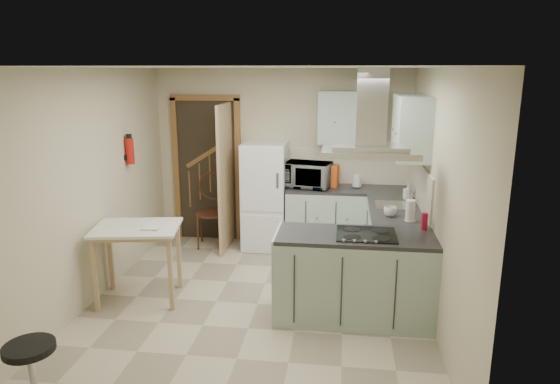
# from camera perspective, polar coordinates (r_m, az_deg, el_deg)

# --- Properties ---
(floor) EXTENTS (4.20, 4.20, 0.00)m
(floor) POSITION_cam_1_polar(r_m,az_deg,el_deg) (5.56, -2.58, -12.64)
(floor) COLOR #C0B295
(floor) RESTS_ON ground
(ceiling) EXTENTS (4.20, 4.20, 0.00)m
(ceiling) POSITION_cam_1_polar(r_m,az_deg,el_deg) (4.98, -2.90, 14.06)
(ceiling) COLOR silver
(ceiling) RESTS_ON back_wall
(back_wall) EXTENTS (3.60, 0.00, 3.60)m
(back_wall) POSITION_cam_1_polar(r_m,az_deg,el_deg) (7.16, 0.21, 3.96)
(back_wall) COLOR #C0B695
(back_wall) RESTS_ON floor
(left_wall) EXTENTS (0.00, 4.20, 4.20)m
(left_wall) POSITION_cam_1_polar(r_m,az_deg,el_deg) (5.72, -20.78, 0.52)
(left_wall) COLOR #C0B695
(left_wall) RESTS_ON floor
(right_wall) EXTENTS (0.00, 4.20, 4.20)m
(right_wall) POSITION_cam_1_polar(r_m,az_deg,el_deg) (5.14, 17.45, -0.66)
(right_wall) COLOR #C0B695
(right_wall) RESTS_ON floor
(doorway) EXTENTS (1.10, 0.12, 2.10)m
(doorway) POSITION_cam_1_polar(r_m,az_deg,el_deg) (7.39, -8.33, 2.54)
(doorway) COLOR brown
(doorway) RESTS_ON floor
(fridge) EXTENTS (0.60, 0.60, 1.50)m
(fridge) POSITION_cam_1_polar(r_m,az_deg,el_deg) (7.01, -1.73, -0.46)
(fridge) COLOR white
(fridge) RESTS_ON floor
(counter_back) EXTENTS (1.08, 0.60, 0.90)m
(counter_back) POSITION_cam_1_polar(r_m,az_deg,el_deg) (7.01, 5.26, -3.06)
(counter_back) COLOR #9EB2A0
(counter_back) RESTS_ON floor
(counter_right) EXTENTS (0.60, 1.95, 0.90)m
(counter_right) POSITION_cam_1_polar(r_m,az_deg,el_deg) (6.39, 12.59, -5.03)
(counter_right) COLOR #9EB2A0
(counter_right) RESTS_ON floor
(splashback) EXTENTS (1.68, 0.02, 0.50)m
(splashback) POSITION_cam_1_polar(r_m,az_deg,el_deg) (7.12, 7.90, 2.94)
(splashback) COLOR beige
(splashback) RESTS_ON counter_back
(wall_cabinet_back) EXTENTS (0.85, 0.35, 0.70)m
(wall_cabinet_back) POSITION_cam_1_polar(r_m,az_deg,el_deg) (6.86, 8.01, 8.44)
(wall_cabinet_back) COLOR #9EB2A0
(wall_cabinet_back) RESTS_ON back_wall
(wall_cabinet_right) EXTENTS (0.35, 0.90, 0.70)m
(wall_cabinet_right) POSITION_cam_1_polar(r_m,az_deg,el_deg) (5.83, 14.77, 7.19)
(wall_cabinet_right) COLOR #9EB2A0
(wall_cabinet_right) RESTS_ON right_wall
(peninsula) EXTENTS (1.55, 0.65, 0.90)m
(peninsula) POSITION_cam_1_polar(r_m,az_deg,el_deg) (5.14, 8.49, -9.57)
(peninsula) COLOR #9EB2A0
(peninsula) RESTS_ON floor
(hob) EXTENTS (0.58, 0.50, 0.01)m
(hob) POSITION_cam_1_polar(r_m,az_deg,el_deg) (4.98, 9.83, -4.78)
(hob) COLOR black
(hob) RESTS_ON peninsula
(extractor_hood) EXTENTS (0.90, 0.55, 0.10)m
(extractor_hood) POSITION_cam_1_polar(r_m,az_deg,el_deg) (4.79, 10.23, 4.49)
(extractor_hood) COLOR silver
(extractor_hood) RESTS_ON ceiling
(sink) EXTENTS (0.45, 0.40, 0.01)m
(sink) POSITION_cam_1_polar(r_m,az_deg,el_deg) (6.09, 12.95, -1.50)
(sink) COLOR silver
(sink) RESTS_ON counter_right
(fire_extinguisher) EXTENTS (0.10, 0.10, 0.32)m
(fire_extinguisher) POSITION_cam_1_polar(r_m,az_deg,el_deg) (6.44, -16.78, 4.50)
(fire_extinguisher) COLOR #B2140F
(fire_extinguisher) RESTS_ON left_wall
(drop_leaf_table) EXTENTS (1.00, 0.81, 0.84)m
(drop_leaf_table) POSITION_cam_1_polar(r_m,az_deg,el_deg) (5.71, -15.82, -7.85)
(drop_leaf_table) COLOR #DDC188
(drop_leaf_table) RESTS_ON floor
(bentwood_chair) EXTENTS (0.48, 0.48, 0.96)m
(bentwood_chair) POSITION_cam_1_polar(r_m,az_deg,el_deg) (7.18, -7.90, -2.48)
(bentwood_chair) COLOR #4F271A
(bentwood_chair) RESTS_ON floor
(stool) EXTENTS (0.49, 0.49, 0.50)m
(stool) POSITION_cam_1_polar(r_m,az_deg,el_deg) (4.40, -26.44, -18.17)
(stool) COLOR black
(stool) RESTS_ON floor
(microwave) EXTENTS (0.69, 0.54, 0.34)m
(microwave) POSITION_cam_1_polar(r_m,az_deg,el_deg) (6.86, 3.17, 1.97)
(microwave) COLOR black
(microwave) RESTS_ON counter_back
(kettle) EXTENTS (0.14, 0.14, 0.19)m
(kettle) POSITION_cam_1_polar(r_m,az_deg,el_deg) (6.91, 8.80, 1.26)
(kettle) COLOR silver
(kettle) RESTS_ON counter_back
(cereal_box) EXTENTS (0.11, 0.21, 0.30)m
(cereal_box) POSITION_cam_1_polar(r_m,az_deg,el_deg) (6.94, 6.32, 1.87)
(cereal_box) COLOR #E4571A
(cereal_box) RESTS_ON counter_back
(soap_bottle) EXTENTS (0.11, 0.11, 0.20)m
(soap_bottle) POSITION_cam_1_polar(r_m,az_deg,el_deg) (6.41, 14.41, 0.04)
(soap_bottle) COLOR #B0B0BC
(soap_bottle) RESTS_ON counter_right
(paper_towel) EXTENTS (0.12, 0.12, 0.25)m
(paper_towel) POSITION_cam_1_polar(r_m,az_deg,el_deg) (5.48, 14.65, -2.04)
(paper_towel) COLOR silver
(paper_towel) RESTS_ON counter_right
(cup) EXTENTS (0.17, 0.17, 0.11)m
(cup) POSITION_cam_1_polar(r_m,az_deg,el_deg) (5.64, 12.48, -2.20)
(cup) COLOR silver
(cup) RESTS_ON counter_right
(red_bottle) EXTENTS (0.08, 0.08, 0.17)m
(red_bottle) POSITION_cam_1_polar(r_m,az_deg,el_deg) (5.25, 16.19, -3.25)
(red_bottle) COLOR #AD0E2B
(red_bottle) RESTS_ON peninsula
(book) EXTENTS (0.21, 0.27, 0.11)m
(book) POSITION_cam_1_polar(r_m,az_deg,el_deg) (5.51, -15.33, -3.34)
(book) COLOR #A03D35
(book) RESTS_ON drop_leaf_table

